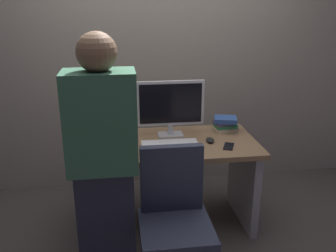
{
  "coord_description": "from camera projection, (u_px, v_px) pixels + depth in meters",
  "views": [
    {
      "loc": [
        -0.37,
        -2.69,
        1.8
      ],
      "look_at": [
        0.0,
        -0.05,
        0.88
      ],
      "focal_mm": 39.92,
      "sensor_mm": 36.0,
      "label": 1
    }
  ],
  "objects": [
    {
      "name": "person_at_desk",
      "position": [
        104.0,
        171.0,
        2.19
      ],
      "size": [
        0.4,
        0.24,
        1.64
      ],
      "color": "#262838",
      "rests_on": "ground"
    },
    {
      "name": "cell_phone",
      "position": [
        229.0,
        146.0,
        2.82
      ],
      "size": [
        0.12,
        0.16,
        0.01
      ],
      "primitive_type": "cube",
      "rotation": [
        0.0,
        0.0,
        -0.4
      ],
      "color": "black",
      "rests_on": "desk"
    },
    {
      "name": "book_stack",
      "position": [
        225.0,
        124.0,
        3.13
      ],
      "size": [
        0.22,
        0.19,
        0.12
      ],
      "color": "beige",
      "rests_on": "desk"
    },
    {
      "name": "desk",
      "position": [
        167.0,
        169.0,
        2.99
      ],
      "size": [
        1.41,
        0.72,
        0.73
      ],
      "color": "#93704C",
      "rests_on": "ground"
    },
    {
      "name": "office_chair",
      "position": [
        175.0,
        230.0,
        2.33
      ],
      "size": [
        0.52,
        0.52,
        0.94
      ],
      "color": "black",
      "rests_on": "ground"
    },
    {
      "name": "cup_by_monitor",
      "position": [
        105.0,
        131.0,
        3.0
      ],
      "size": [
        0.07,
        0.07,
        0.1
      ],
      "primitive_type": "cylinder",
      "color": "#3372B2",
      "rests_on": "desk"
    },
    {
      "name": "keyboard",
      "position": [
        170.0,
        143.0,
        2.86
      ],
      "size": [
        0.43,
        0.13,
        0.02
      ],
      "primitive_type": "cube",
      "rotation": [
        0.0,
        0.0,
        -0.01
      ],
      "color": "white",
      "rests_on": "desk"
    },
    {
      "name": "monitor",
      "position": [
        170.0,
        106.0,
        2.97
      ],
      "size": [
        0.54,
        0.14,
        0.46
      ],
      "color": "silver",
      "rests_on": "desk"
    },
    {
      "name": "ground_plane",
      "position": [
        167.0,
        223.0,
        3.15
      ],
      "size": [
        9.0,
        9.0,
        0.0
      ],
      "primitive_type": "plane",
      "color": "#4C4742"
    },
    {
      "name": "wall_back",
      "position": [
        155.0,
        32.0,
        3.46
      ],
      "size": [
        6.4,
        0.1,
        3.0
      ],
      "primitive_type": "cube",
      "color": "#9E9384",
      "rests_on": "ground"
    },
    {
      "name": "mouse",
      "position": [
        210.0,
        140.0,
        2.91
      ],
      "size": [
        0.06,
        0.1,
        0.03
      ],
      "primitive_type": "ellipsoid",
      "color": "black",
      "rests_on": "desk"
    },
    {
      "name": "cup_near_keyboard",
      "position": [
        110.0,
        144.0,
        2.76
      ],
      "size": [
        0.07,
        0.07,
        0.09
      ],
      "primitive_type": "cylinder",
      "color": "white",
      "rests_on": "desk"
    }
  ]
}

